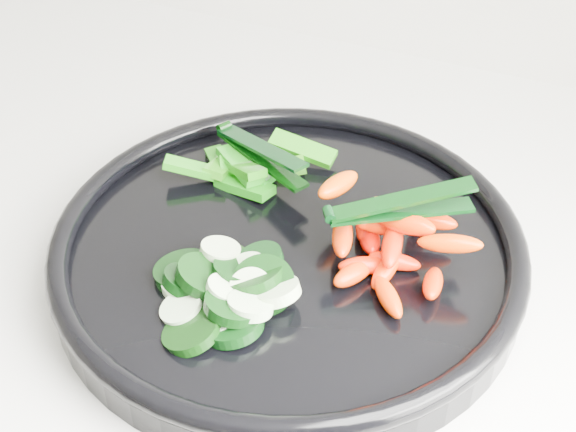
% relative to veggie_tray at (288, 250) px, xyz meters
% --- Properties ---
extents(counter, '(2.02, 0.62, 0.93)m').
position_rel_veggie_tray_xyz_m(counter, '(-0.49, 0.09, -0.48)').
color(counter, white).
rests_on(counter, ground).
extents(veggie_tray, '(0.45, 0.45, 0.04)m').
position_rel_veggie_tray_xyz_m(veggie_tray, '(0.00, 0.00, 0.00)').
color(veggie_tray, black).
rests_on(veggie_tray, counter).
extents(cucumber_pile, '(0.13, 0.13, 0.04)m').
position_rel_veggie_tray_xyz_m(cucumber_pile, '(-0.02, -0.07, 0.01)').
color(cucumber_pile, black).
rests_on(cucumber_pile, veggie_tray).
extents(carrot_pile, '(0.14, 0.14, 0.06)m').
position_rel_veggie_tray_xyz_m(carrot_pile, '(0.07, 0.02, 0.02)').
color(carrot_pile, '#E13200').
rests_on(carrot_pile, veggie_tray).
extents(pepper_pile, '(0.13, 0.09, 0.04)m').
position_rel_veggie_tray_xyz_m(pepper_pile, '(-0.07, 0.07, 0.01)').
color(pepper_pile, '#09600F').
rests_on(pepper_pile, veggie_tray).
extents(tong_carrot, '(0.10, 0.07, 0.02)m').
position_rel_veggie_tray_xyz_m(tong_carrot, '(0.08, 0.02, 0.05)').
color(tong_carrot, black).
rests_on(tong_carrot, carrot_pile).
extents(tong_pepper, '(0.11, 0.06, 0.02)m').
position_rel_veggie_tray_xyz_m(tong_pepper, '(-0.06, 0.08, 0.03)').
color(tong_pepper, black).
rests_on(tong_pepper, pepper_pile).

